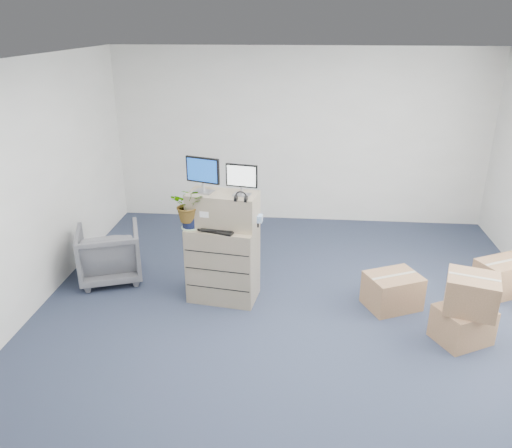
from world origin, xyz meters
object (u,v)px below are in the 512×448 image
object	(u,v)px
filing_cabinet_lower	(223,263)
water_bottle	(232,217)
keyboard	(217,230)
office_chair	(109,251)
monitor_left	(203,173)
potted_plant	(189,209)
monitor_right	(242,178)

from	to	relation	value
filing_cabinet_lower	water_bottle	bearing A→B (deg)	36.82
keyboard	office_chair	xyz separation A→B (m)	(-1.50, 0.47, -0.55)
monitor_left	water_bottle	distance (m)	0.61
monitor_left	office_chair	xyz separation A→B (m)	(-1.33, 0.29, -1.17)
monitor_left	office_chair	size ratio (longest dim) A/B	0.52
filing_cabinet_lower	monitor_left	bearing A→B (deg)	172.30
keyboard	water_bottle	distance (m)	0.25
water_bottle	monitor_left	bearing A→B (deg)	179.33
keyboard	potted_plant	xyz separation A→B (m)	(-0.33, 0.06, 0.22)
monitor_right	keyboard	size ratio (longest dim) A/B	0.86
keyboard	water_bottle	size ratio (longest dim) A/B	1.89
keyboard	water_bottle	xyz separation A→B (m)	(0.14, 0.18, 0.10)
water_bottle	monitor_right	bearing A→B (deg)	-26.82
monitor_left	potted_plant	size ratio (longest dim) A/B	0.94
monitor_right	monitor_left	bearing A→B (deg)	-177.62
monitor_left	keyboard	bearing A→B (deg)	-27.19
water_bottle	potted_plant	xyz separation A→B (m)	(-0.47, -0.12, 0.12)
monitor_right	potted_plant	bearing A→B (deg)	-163.72
keyboard	water_bottle	bearing A→B (deg)	69.75
monitor_right	potted_plant	xyz separation A→B (m)	(-0.60, -0.05, -0.37)
water_bottle	office_chair	xyz separation A→B (m)	(-1.65, 0.29, -0.65)
filing_cabinet_lower	keyboard	bearing A→B (deg)	-99.58
office_chair	water_bottle	bearing A→B (deg)	150.11
filing_cabinet_lower	office_chair	size ratio (longest dim) A/B	1.19
monitor_left	water_bottle	xyz separation A→B (m)	(0.32, -0.00, -0.52)
filing_cabinet_lower	office_chair	world-z (taller)	filing_cabinet_lower
filing_cabinet_lower	office_chair	bearing A→B (deg)	175.53
monitor_right	potted_plant	distance (m)	0.71
water_bottle	office_chair	size ratio (longest dim) A/B	0.29
potted_plant	office_chair	distance (m)	1.46
keyboard	office_chair	size ratio (longest dim) A/B	0.54
filing_cabinet_lower	water_bottle	xyz separation A→B (m)	(0.11, 0.06, 0.58)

